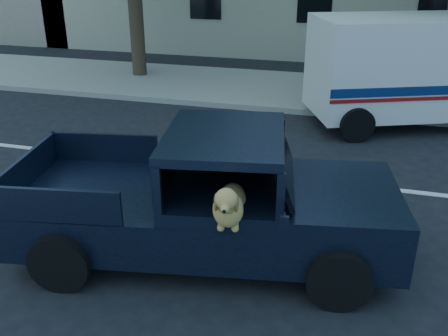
# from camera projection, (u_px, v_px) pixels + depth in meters

# --- Properties ---
(ground) EXTENTS (120.00, 120.00, 0.00)m
(ground) POSITION_uv_depth(u_px,v_px,m) (117.00, 268.00, 6.59)
(ground) COLOR black
(ground) RESTS_ON ground
(far_sidewalk) EXTENTS (60.00, 4.00, 0.15)m
(far_sidewalk) POSITION_uv_depth(u_px,v_px,m) (260.00, 88.00, 14.65)
(far_sidewalk) COLOR gray
(far_sidewalk) RESTS_ON ground
(lane_stripes) EXTENTS (21.60, 0.14, 0.01)m
(lane_stripes) POSITION_uv_depth(u_px,v_px,m) (302.00, 179.00, 9.09)
(lane_stripes) COLOR silver
(lane_stripes) RESTS_ON ground
(pickup_truck) EXTENTS (5.20, 2.84, 1.77)m
(pickup_truck) POSITION_uv_depth(u_px,v_px,m) (201.00, 215.00, 6.69)
(pickup_truck) COLOR black
(pickup_truck) RESTS_ON ground
(mail_truck) EXTENTS (4.97, 3.67, 2.48)m
(mail_truck) POSITION_uv_depth(u_px,v_px,m) (406.00, 79.00, 11.54)
(mail_truck) COLOR silver
(mail_truck) RESTS_ON ground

